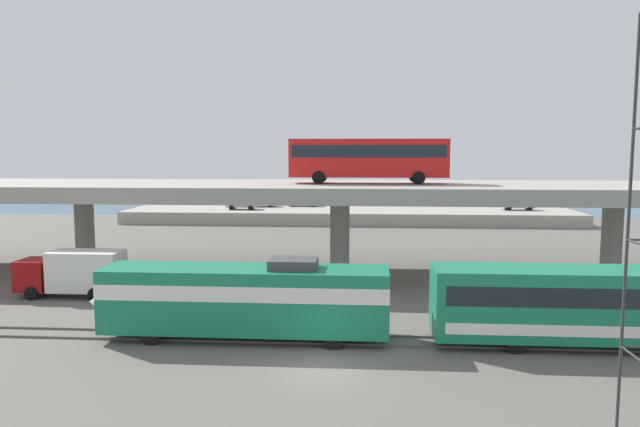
{
  "coord_description": "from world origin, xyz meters",
  "views": [
    {
      "loc": [
        1.68,
        -24.69,
        9.59
      ],
      "look_at": [
        -1.9,
        25.01,
        4.2
      ],
      "focal_mm": 32.76,
      "sensor_mm": 36.0,
      "label": 1
    }
  ],
  "objects_px": {
    "parked_car_0": "(243,204)",
    "parked_car_1": "(261,201)",
    "transit_bus_on_overpass": "(368,157)",
    "service_truck_west": "(74,272)",
    "train_locomotive": "(231,296)",
    "parked_car_3": "(518,204)",
    "parked_car_2": "(303,201)"
  },
  "relations": [
    {
      "from": "parked_car_0",
      "to": "parked_car_1",
      "type": "bearing_deg",
      "value": -112.63
    },
    {
      "from": "transit_bus_on_overpass",
      "to": "service_truck_west",
      "type": "relative_size",
      "value": 1.76
    },
    {
      "from": "transit_bus_on_overpass",
      "to": "parked_car_1",
      "type": "xyz_separation_m",
      "value": [
        -14.87,
        37.08,
        -6.72
      ]
    },
    {
      "from": "train_locomotive",
      "to": "parked_car_3",
      "type": "height_order",
      "value": "train_locomotive"
    },
    {
      "from": "train_locomotive",
      "to": "transit_bus_on_overpass",
      "type": "xyz_separation_m",
      "value": [
        7.09,
        16.29,
        6.93
      ]
    },
    {
      "from": "parked_car_2",
      "to": "parked_car_0",
      "type": "bearing_deg",
      "value": 33.29
    },
    {
      "from": "parked_car_1",
      "to": "service_truck_west",
      "type": "bearing_deg",
      "value": -95.6
    },
    {
      "from": "transit_bus_on_overpass",
      "to": "service_truck_west",
      "type": "bearing_deg",
      "value": -156.18
    },
    {
      "from": "parked_car_2",
      "to": "parked_car_3",
      "type": "bearing_deg",
      "value": 173.58
    },
    {
      "from": "transit_bus_on_overpass",
      "to": "parked_car_0",
      "type": "height_order",
      "value": "transit_bus_on_overpass"
    },
    {
      "from": "train_locomotive",
      "to": "service_truck_west",
      "type": "height_order",
      "value": "train_locomotive"
    },
    {
      "from": "train_locomotive",
      "to": "transit_bus_on_overpass",
      "type": "height_order",
      "value": "transit_bus_on_overpass"
    },
    {
      "from": "transit_bus_on_overpass",
      "to": "parked_car_0",
      "type": "xyz_separation_m",
      "value": [
        -16.63,
        32.86,
        -6.73
      ]
    },
    {
      "from": "train_locomotive",
      "to": "parked_car_0",
      "type": "distance_m",
      "value": 50.07
    },
    {
      "from": "transit_bus_on_overpass",
      "to": "service_truck_west",
      "type": "distance_m",
      "value": 22.43
    },
    {
      "from": "train_locomotive",
      "to": "service_truck_west",
      "type": "relative_size",
      "value": 2.28
    },
    {
      "from": "parked_car_0",
      "to": "parked_car_1",
      "type": "height_order",
      "value": "same"
    },
    {
      "from": "service_truck_west",
      "to": "parked_car_0",
      "type": "distance_m",
      "value": 41.49
    },
    {
      "from": "service_truck_west",
      "to": "parked_car_0",
      "type": "xyz_separation_m",
      "value": [
        2.71,
        41.4,
        0.76
      ]
    },
    {
      "from": "transit_bus_on_overpass",
      "to": "parked_car_0",
      "type": "relative_size",
      "value": 2.86
    },
    {
      "from": "parked_car_1",
      "to": "parked_car_3",
      "type": "xyz_separation_m",
      "value": [
        35.37,
        -2.42,
        -0.0
      ]
    },
    {
      "from": "parked_car_2",
      "to": "parked_car_3",
      "type": "height_order",
      "value": "same"
    },
    {
      "from": "service_truck_west",
      "to": "parked_car_2",
      "type": "xyz_separation_m",
      "value": [
        10.49,
        46.5,
        0.76
      ]
    },
    {
      "from": "parked_car_1",
      "to": "parked_car_2",
      "type": "height_order",
      "value": "same"
    },
    {
      "from": "transit_bus_on_overpass",
      "to": "parked_car_3",
      "type": "height_order",
      "value": "transit_bus_on_overpass"
    },
    {
      "from": "parked_car_2",
      "to": "parked_car_3",
      "type": "distance_m",
      "value": 29.54
    },
    {
      "from": "train_locomotive",
      "to": "parked_car_1",
      "type": "distance_m",
      "value": 53.94
    },
    {
      "from": "service_truck_west",
      "to": "parked_car_1",
      "type": "xyz_separation_m",
      "value": [
        4.47,
        45.62,
        0.76
      ]
    },
    {
      "from": "transit_bus_on_overpass",
      "to": "parked_car_2",
      "type": "height_order",
      "value": "transit_bus_on_overpass"
    },
    {
      "from": "service_truck_west",
      "to": "parked_car_2",
      "type": "distance_m",
      "value": 47.68
    },
    {
      "from": "transit_bus_on_overpass",
      "to": "service_truck_west",
      "type": "xyz_separation_m",
      "value": [
        -19.34,
        -8.54,
        -7.49
      ]
    },
    {
      "from": "parked_car_0",
      "to": "parked_car_1",
      "type": "relative_size",
      "value": 0.91
    }
  ]
}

